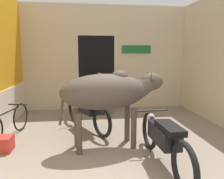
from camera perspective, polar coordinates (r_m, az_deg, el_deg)
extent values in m
cube|color=beige|center=(7.36, -1.71, 17.58)|extent=(5.28, 0.18, 0.97)
cube|color=beige|center=(7.34, -15.54, 4.14)|extent=(1.74, 0.18, 2.39)
cube|color=beige|center=(7.58, 9.40, 4.50)|extent=(2.36, 0.18, 2.39)
cube|color=black|center=(7.63, -4.24, 4.62)|extent=(1.17, 0.90, 2.39)
cube|color=#196633|center=(7.34, 6.37, 10.39)|extent=(0.96, 0.03, 0.25)
ellipsoid|color=#4C4238|center=(4.11, -1.93, -0.58)|extent=(1.75, 0.91, 0.68)
ellipsoid|color=#4C4238|center=(4.14, 2.01, 3.39)|extent=(0.35, 0.32, 0.25)
cylinder|color=#4C4238|center=(4.33, 8.07, 0.55)|extent=(0.48, 0.37, 0.45)
ellipsoid|color=#4C4238|center=(4.38, 10.23, 2.01)|extent=(0.50, 0.35, 0.35)
cylinder|color=#4C4238|center=(4.06, -12.96, -4.39)|extent=(0.14, 0.06, 0.69)
cylinder|color=#4C4238|center=(4.60, 3.98, -8.68)|extent=(0.11, 0.11, 0.77)
cylinder|color=#4C4238|center=(4.24, 5.67, -10.23)|extent=(0.11, 0.11, 0.77)
cylinder|color=#4C4238|center=(4.39, -9.16, -9.62)|extent=(0.11, 0.11, 0.77)
cylinder|color=#4C4238|center=(4.03, -8.63, -11.38)|extent=(0.11, 0.11, 0.77)
cone|color=#473D33|center=(4.46, 9.07, 3.85)|extent=(0.09, 0.14, 0.18)
cone|color=#473D33|center=(4.24, 10.38, 3.55)|extent=(0.09, 0.14, 0.18)
torus|color=black|center=(3.13, 18.33, -18.69)|extent=(0.10, 0.70, 0.70)
torus|color=black|center=(4.29, 9.72, -10.60)|extent=(0.10, 0.70, 0.70)
cube|color=black|center=(3.62, 13.38, -11.35)|extent=(0.30, 0.77, 0.28)
cube|color=black|center=(3.38, 14.84, -9.65)|extent=(0.28, 0.61, 0.09)
cylinder|color=black|center=(4.03, 10.58, -5.43)|extent=(0.58, 0.05, 0.03)
sphere|color=silver|center=(4.15, 10.07, -7.16)|extent=(0.15, 0.15, 0.15)
torus|color=black|center=(4.76, -2.68, -8.34)|extent=(0.40, 0.67, 0.72)
torus|color=black|center=(5.90, -9.68, -5.02)|extent=(0.40, 0.67, 0.72)
cube|color=black|center=(5.27, -6.61, -4.50)|extent=(0.59, 0.79, 0.28)
cube|color=black|center=(5.06, -5.56, -2.97)|extent=(0.50, 0.65, 0.09)
cylinder|color=black|center=(5.68, -9.16, -0.98)|extent=(0.53, 0.30, 0.03)
sphere|color=silver|center=(5.79, -9.53, -2.35)|extent=(0.15, 0.15, 0.15)
torus|color=black|center=(5.63, -22.74, -6.64)|extent=(0.17, 0.65, 0.65)
cylinder|color=black|center=(5.11, -25.65, -5.32)|extent=(0.21, 0.86, 0.03)
cylinder|color=black|center=(5.47, -23.41, -3.62)|extent=(0.44, 0.12, 0.03)
cube|color=#282833|center=(6.57, -3.08, -4.63)|extent=(0.28, 0.14, 0.46)
cube|color=#282833|center=(6.60, -3.16, -2.09)|extent=(0.28, 0.32, 0.11)
cube|color=#386B42|center=(6.62, -3.22, 0.32)|extent=(0.41, 0.20, 0.54)
sphere|color=#937051|center=(6.57, -3.25, 3.53)|extent=(0.20, 0.20, 0.20)
cylinder|color=beige|center=(6.68, -6.84, -4.61)|extent=(0.20, 0.20, 0.42)
cylinder|color=beige|center=(6.63, -6.88, -2.69)|extent=(0.28, 0.28, 0.04)
cube|color=red|center=(4.67, -27.24, -12.55)|extent=(0.44, 0.32, 0.28)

